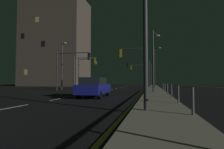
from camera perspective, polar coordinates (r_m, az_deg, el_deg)
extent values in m
plane|color=black|center=(20.36, -5.30, -5.97)|extent=(112.00, 112.00, 0.00)
cube|color=#9E937F|center=(19.28, 14.57, -5.89)|extent=(2.26, 77.00, 0.14)
cube|color=silver|center=(9.48, -30.88, -9.60)|extent=(0.14, 2.00, 0.01)
cube|color=silver|center=(12.64, -17.97, -7.96)|extent=(0.14, 2.00, 0.01)
cube|color=silver|center=(16.18, -10.49, -6.82)|extent=(0.14, 2.00, 0.01)
cube|color=silver|center=(19.89, -5.77, -6.03)|extent=(0.14, 2.00, 0.01)
cube|color=silver|center=(23.70, -2.56, -5.47)|extent=(0.14, 2.00, 0.01)
cube|color=silver|center=(27.56, -0.24, -5.06)|extent=(0.14, 2.00, 0.01)
cube|color=silver|center=(31.45, 1.50, -4.74)|extent=(0.14, 2.00, 0.01)
cube|color=silver|center=(35.37, 2.86, -4.49)|extent=(0.14, 2.00, 0.01)
cube|color=silver|center=(39.31, 3.94, -4.28)|extent=(0.14, 2.00, 0.01)
cube|color=silver|center=(43.26, 4.83, -4.12)|extent=(0.14, 2.00, 0.01)
cube|color=silver|center=(47.21, 5.57, -3.98)|extent=(0.14, 2.00, 0.01)
cube|color=gold|center=(24.29, 11.09, -5.35)|extent=(0.14, 53.00, 0.01)
cube|color=navy|center=(13.62, -6.00, -4.87)|extent=(2.06, 4.49, 0.70)
cube|color=#1E2328|center=(13.37, -6.29, -2.23)|extent=(1.73, 2.55, 0.55)
cylinder|color=black|center=(15.22, -7.40, -5.93)|extent=(0.25, 0.65, 0.64)
cylinder|color=black|center=(14.81, -1.47, -6.05)|extent=(0.25, 0.65, 0.64)
cylinder|color=black|center=(12.57, -11.37, -6.63)|extent=(0.25, 0.65, 0.64)
cylinder|color=black|center=(12.07, -4.25, -6.85)|extent=(0.25, 0.65, 0.64)
cylinder|color=#38383D|center=(38.69, 13.16, -0.22)|extent=(0.16, 0.16, 5.18)
cylinder|color=#4C4C51|center=(38.94, 9.81, 3.19)|extent=(4.50, 0.13, 0.11)
cube|color=olive|center=(39.11, 6.53, 2.37)|extent=(0.28, 0.34, 0.95)
sphere|color=black|center=(39.16, 6.30, 2.80)|extent=(0.20, 0.20, 0.20)
sphere|color=black|center=(39.13, 6.31, 2.37)|extent=(0.20, 0.20, 0.20)
sphere|color=#19D84C|center=(39.11, 6.31, 1.93)|extent=(0.20, 0.20, 0.20)
cylinder|color=#2D3033|center=(24.46, -18.25, 1.10)|extent=(0.16, 0.16, 5.44)
cylinder|color=#38383D|center=(23.70, -13.22, 7.16)|extent=(4.65, 0.31, 0.11)
cube|color=black|center=(22.77, -7.87, 6.18)|extent=(0.29, 0.35, 0.95)
sphere|color=black|center=(22.76, -7.49, 6.94)|extent=(0.20, 0.20, 0.20)
sphere|color=black|center=(22.72, -7.49, 6.20)|extent=(0.20, 0.20, 0.20)
sphere|color=#19D84C|center=(22.67, -7.50, 5.45)|extent=(0.20, 0.20, 0.20)
cylinder|color=#38383D|center=(19.20, 11.91, 1.93)|extent=(0.16, 0.16, 5.12)
cylinder|color=#2D3033|center=(19.42, 7.43, 8.74)|extent=(2.96, 0.49, 0.11)
cube|color=olive|center=(19.35, 3.00, 7.18)|extent=(0.32, 0.37, 0.95)
sphere|color=black|center=(19.41, 2.54, 8.05)|extent=(0.20, 0.20, 0.20)
sphere|color=black|center=(19.36, 2.54, 7.18)|extent=(0.20, 0.20, 0.20)
sphere|color=#19D84C|center=(19.31, 2.54, 6.30)|extent=(0.20, 0.20, 0.20)
cylinder|color=#38383D|center=(29.88, -11.28, 0.37)|extent=(0.16, 0.16, 5.41)
cylinder|color=#4C4C51|center=(29.24, -8.55, 5.25)|extent=(3.25, 0.59, 0.11)
cube|color=olive|center=(28.38, -5.71, 4.40)|extent=(0.33, 0.38, 0.95)
sphere|color=black|center=(28.35, -5.43, 5.01)|extent=(0.20, 0.20, 0.20)
sphere|color=black|center=(28.31, -5.43, 4.41)|extent=(0.20, 0.20, 0.20)
sphere|color=#19D84C|center=(28.28, -5.44, 3.81)|extent=(0.20, 0.20, 0.20)
cylinder|color=#38383D|center=(34.96, 12.66, 0.24)|extent=(0.16, 0.16, 5.46)
cylinder|color=#38383D|center=(35.61, 8.93, 4.16)|extent=(4.60, 0.79, 0.11)
cube|color=black|center=(36.14, 5.35, 3.21)|extent=(0.33, 0.38, 0.95)
sphere|color=black|center=(36.22, 5.11, 3.67)|extent=(0.20, 0.20, 0.20)
sphere|color=black|center=(36.19, 5.11, 3.20)|extent=(0.20, 0.20, 0.20)
sphere|color=#19D84C|center=(36.16, 5.12, 2.73)|extent=(0.20, 0.20, 0.20)
cylinder|color=#4C4C51|center=(28.80, -12.71, 0.58)|extent=(0.16, 0.16, 5.50)
cylinder|color=#4C4C51|center=(28.42, -9.29, 5.65)|extent=(3.59, 0.37, 0.11)
cube|color=olive|center=(27.83, -5.78, 4.71)|extent=(0.30, 0.36, 0.95)
sphere|color=black|center=(27.83, -5.47, 5.34)|extent=(0.20, 0.20, 0.20)
sphere|color=black|center=(27.79, -5.47, 4.72)|extent=(0.20, 0.20, 0.20)
sphere|color=#19D84C|center=(27.75, -5.48, 4.11)|extent=(0.20, 0.20, 0.20)
cylinder|color=#2D3033|center=(34.77, 14.32, 2.32)|extent=(0.18, 0.18, 7.93)
cylinder|color=#2D3033|center=(34.73, 15.06, 8.69)|extent=(1.03, 1.22, 0.10)
ellipsoid|color=#F9D172|center=(34.16, 15.89, 8.72)|extent=(0.56, 0.36, 0.24)
cylinder|color=#38383D|center=(18.94, 13.84, 4.50)|extent=(0.18, 0.18, 6.76)
cylinder|color=#38383D|center=(20.24, 14.53, 13.39)|extent=(0.64, 1.38, 0.10)
ellipsoid|color=#F9D172|center=(20.87, 15.28, 12.62)|extent=(0.56, 0.36, 0.24)
cylinder|color=#38383D|center=(26.10, -16.70, 2.62)|extent=(0.18, 0.18, 7.03)
cylinder|color=#38383D|center=(25.98, -16.20, 10.15)|extent=(1.03, 0.99, 0.10)
ellipsoid|color=#F9D172|center=(25.34, -15.77, 10.24)|extent=(0.56, 0.36, 0.24)
cylinder|color=#38383D|center=(7.26, 11.24, 21.83)|extent=(0.18, 0.18, 8.16)
cylinder|color=#59595E|center=(6.23, 25.83, -7.99)|extent=(0.09, 0.09, 0.95)
cylinder|color=#59595E|center=(9.33, 21.68, -6.15)|extent=(0.09, 0.09, 0.95)
cylinder|color=#59595E|center=(12.46, 19.62, -5.21)|extent=(0.09, 0.09, 0.95)
cylinder|color=#59595E|center=(15.60, 18.39, -4.65)|extent=(0.09, 0.09, 0.95)
cylinder|color=#59595E|center=(18.75, 17.58, -4.28)|extent=(0.09, 0.09, 0.95)
cylinder|color=#59595E|center=(21.90, 17.00, -4.02)|extent=(0.09, 0.09, 0.95)
cube|color=slate|center=(10.87, 20.46, -3.12)|extent=(0.06, 22.11, 0.06)
cube|color=brown|center=(54.09, -18.68, 9.92)|extent=(18.61, 10.36, 25.50)
cube|color=black|center=(49.90, -22.40, 9.69)|extent=(1.10, 0.06, 1.50)
cube|color=#EACC7A|center=(52.32, -27.43, 0.73)|extent=(1.10, 0.06, 1.50)
cube|color=black|center=(54.57, -28.14, 11.53)|extent=(1.10, 0.06, 1.50)
cube|color=#EACC7A|center=(53.02, -24.29, 16.67)|extent=(1.10, 0.06, 1.50)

